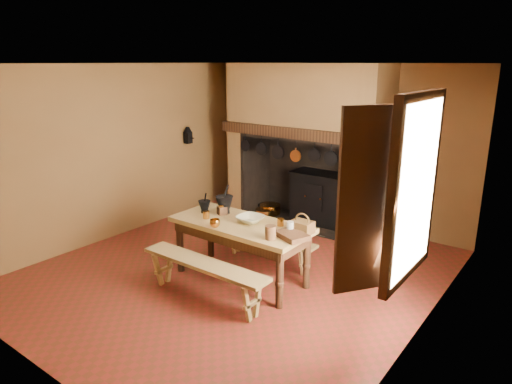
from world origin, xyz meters
TOP-DOWN VIEW (x-y plane):
  - floor at (0.00, 0.00)m, footprint 5.50×5.50m
  - ceiling at (0.00, 0.00)m, footprint 5.50×5.50m
  - back_wall at (0.00, 2.75)m, footprint 5.00×0.02m
  - wall_left at (-2.50, 0.00)m, footprint 0.02×5.50m
  - wall_right at (2.50, 0.00)m, footprint 0.02×5.50m
  - wall_front at (0.00, -2.75)m, footprint 5.00×0.02m
  - chimney_breast at (-0.30, 2.31)m, footprint 2.95×0.96m
  - iron_range at (-0.04, 2.45)m, footprint 1.12×0.55m
  - hearth_pans at (-1.05, 2.22)m, footprint 0.51×0.62m
  - hanging_pans at (-0.34, 1.81)m, footprint 1.92×0.29m
  - onion_string at (1.00, 1.79)m, footprint 0.12×0.10m
  - herb_bunch at (1.18, 1.79)m, footprint 0.20×0.20m
  - window at (2.35, -0.40)m, footprint 0.39×1.75m
  - wall_coffee_mill at (-2.42, 1.55)m, footprint 0.23×0.16m
  - work_table at (0.19, -0.14)m, footprint 1.87×0.83m
  - bench_front at (0.19, -0.85)m, footprint 1.80×0.31m
  - bench_back at (0.19, 0.50)m, footprint 1.50×0.26m
  - mortar_large at (-0.22, 0.02)m, footprint 0.24×0.24m
  - mortar_small at (-0.46, -0.12)m, footprint 0.17×0.17m
  - coffee_grinder at (-0.21, -0.04)m, footprint 0.17×0.15m
  - brass_mug_a at (-0.27, -0.29)m, footprint 0.10×0.10m
  - brass_mug_b at (0.68, 0.07)m, footprint 0.11×0.11m
  - mixing_bowl at (0.29, -0.05)m, footprint 0.35×0.35m
  - stoneware_crock at (0.84, -0.38)m, footprint 0.14×0.14m
  - glass_jar at (0.92, -0.08)m, footprint 0.11×0.11m
  - wicker_basket at (1.03, 0.02)m, footprint 0.27×0.20m
  - wooden_tray at (1.03, -0.20)m, footprint 0.45×0.40m
  - brass_cup at (0.04, -0.47)m, footprint 0.13×0.13m

SIDE VIEW (x-z plane):
  - floor at x=0.00m, z-range 0.00..0.00m
  - hearth_pans at x=-1.05m, z-range -0.01..0.19m
  - bench_back at x=0.19m, z-range 0.10..0.53m
  - bench_front at x=0.19m, z-range 0.13..0.63m
  - iron_range at x=-0.04m, z-range -0.32..1.28m
  - work_table at x=0.19m, z-range 0.28..1.09m
  - wooden_tray at x=1.03m, z-range 0.81..0.87m
  - mixing_bowl at x=0.29m, z-range 0.81..0.89m
  - brass_mug_b at x=0.68m, z-range 0.81..0.90m
  - brass_mug_a at x=-0.27m, z-range 0.81..0.91m
  - brass_cup at x=0.04m, z-range 0.81..0.91m
  - coffee_grinder at x=-0.21m, z-range 0.79..0.96m
  - glass_jar at x=0.92m, z-range 0.81..0.96m
  - stoneware_crock at x=0.84m, z-range 0.81..0.97m
  - wicker_basket at x=1.03m, z-range 0.76..1.02m
  - mortar_small at x=-0.46m, z-range 0.76..1.05m
  - mortar_large at x=-0.22m, z-range 0.74..1.15m
  - onion_string at x=1.00m, z-range 1.10..1.56m
  - hanging_pans at x=-0.34m, z-range 1.23..1.50m
  - herb_bunch at x=1.18m, z-range 1.21..1.56m
  - back_wall at x=0.00m, z-range 0.00..2.80m
  - wall_left at x=-2.50m, z-range 0.00..2.80m
  - wall_right at x=2.50m, z-range 0.00..2.80m
  - wall_front at x=0.00m, z-range 0.00..2.80m
  - wall_coffee_mill at x=-2.42m, z-range 1.36..1.67m
  - window at x=2.35m, z-range 0.82..2.58m
  - chimney_breast at x=-0.30m, z-range 0.41..3.21m
  - ceiling at x=0.00m, z-range 2.80..2.80m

